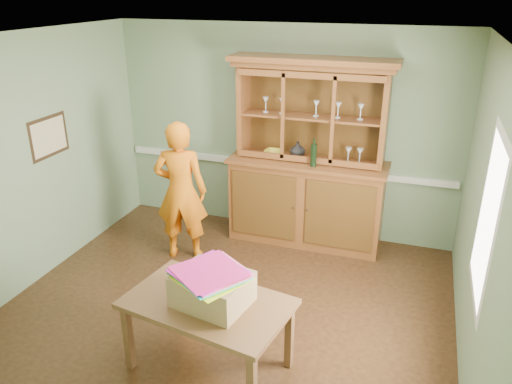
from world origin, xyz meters
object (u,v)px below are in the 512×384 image
(china_hutch, at_px, (307,181))
(person, at_px, (181,191))
(cardboard_box, at_px, (212,289))
(dining_table, at_px, (208,309))

(china_hutch, bearing_deg, person, -145.78)
(cardboard_box, distance_m, person, 2.06)
(dining_table, distance_m, person, 2.04)
(china_hutch, height_order, dining_table, china_hutch)
(china_hutch, relative_size, cardboard_box, 4.04)
(dining_table, height_order, person, person)
(cardboard_box, bearing_deg, dining_table, 175.97)
(dining_table, distance_m, cardboard_box, 0.22)
(dining_table, bearing_deg, person, 132.23)
(person, bearing_deg, dining_table, 108.51)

